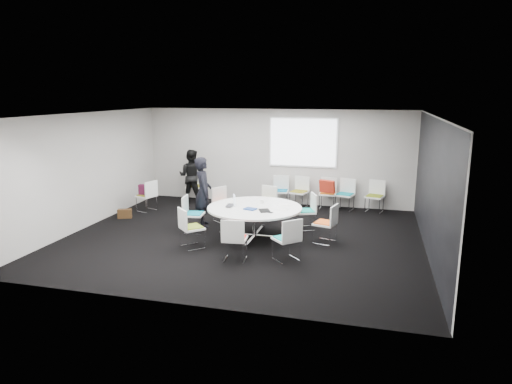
% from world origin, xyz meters
% --- Properties ---
extents(room_shell, '(8.08, 7.08, 2.88)m').
position_xyz_m(room_shell, '(0.09, 0.00, 1.40)').
color(room_shell, black).
rests_on(room_shell, ground).
extents(conference_table, '(2.15, 2.15, 0.73)m').
position_xyz_m(conference_table, '(0.26, 0.05, 0.53)').
color(conference_table, silver).
rests_on(conference_table, ground).
extents(projection_screen, '(1.90, 0.03, 1.35)m').
position_xyz_m(projection_screen, '(0.80, 3.46, 1.85)').
color(projection_screen, white).
rests_on(projection_screen, room_shell).
extents(chair_ring_a, '(0.55, 0.56, 0.88)m').
position_xyz_m(chair_ring_a, '(1.86, 0.10, 0.28)').
color(chair_ring_a, silver).
rests_on(chair_ring_a, ground).
extents(chair_ring_b, '(0.59, 0.60, 0.88)m').
position_xyz_m(chair_ring_b, '(1.29, 1.02, 0.28)').
color(chair_ring_b, silver).
rests_on(chair_ring_b, ground).
extents(chair_ring_c, '(0.57, 0.57, 0.88)m').
position_xyz_m(chair_ring_c, '(0.15, 1.57, 0.28)').
color(chair_ring_c, silver).
rests_on(chair_ring_c, ground).
extents(chair_ring_d, '(0.63, 0.63, 0.88)m').
position_xyz_m(chair_ring_d, '(-0.86, 1.17, 0.28)').
color(chair_ring_d, silver).
rests_on(chair_ring_d, ground).
extents(chair_ring_e, '(0.50, 0.51, 0.88)m').
position_xyz_m(chair_ring_e, '(-1.25, 0.08, 0.28)').
color(chair_ring_e, silver).
rests_on(chair_ring_e, ground).
extents(chair_ring_f, '(0.64, 0.64, 0.88)m').
position_xyz_m(chair_ring_f, '(-0.87, -0.96, 0.28)').
color(chair_ring_f, silver).
rests_on(chair_ring_f, ground).
extents(chair_ring_g, '(0.50, 0.49, 0.88)m').
position_xyz_m(chair_ring_g, '(0.25, -1.45, 0.28)').
color(chair_ring_g, silver).
rests_on(chair_ring_g, ground).
extents(chair_ring_h, '(0.64, 0.64, 0.88)m').
position_xyz_m(chair_ring_h, '(1.25, -1.19, 0.28)').
color(chair_ring_h, silver).
rests_on(chair_ring_h, ground).
extents(chair_back_a, '(0.50, 0.49, 0.88)m').
position_xyz_m(chair_back_a, '(0.22, 3.14, 0.28)').
color(chair_back_a, silver).
rests_on(chair_back_a, ground).
extents(chair_back_b, '(0.57, 0.56, 0.88)m').
position_xyz_m(chair_back_b, '(0.77, 3.15, 0.28)').
color(chair_back_b, silver).
rests_on(chair_back_b, ground).
extents(chair_back_c, '(0.47, 0.46, 0.88)m').
position_xyz_m(chair_back_c, '(1.59, 3.17, 0.28)').
color(chair_back_c, silver).
rests_on(chair_back_c, ground).
extents(chair_back_d, '(0.57, 0.56, 0.88)m').
position_xyz_m(chair_back_d, '(2.08, 3.14, 0.28)').
color(chair_back_d, silver).
rests_on(chair_back_d, ground).
extents(chair_back_e, '(0.56, 0.55, 0.88)m').
position_xyz_m(chair_back_e, '(2.89, 3.12, 0.28)').
color(chair_back_e, silver).
rests_on(chair_back_e, ground).
extents(chair_spare_left, '(0.57, 0.58, 0.88)m').
position_xyz_m(chair_spare_left, '(-3.27, 1.59, 0.28)').
color(chair_spare_left, silver).
rests_on(chair_spare_left, ground).
extents(chair_person_back, '(0.56, 0.55, 0.88)m').
position_xyz_m(chair_person_back, '(-2.50, 3.12, 0.28)').
color(chair_person_back, silver).
rests_on(chair_person_back, ground).
extents(person_main, '(0.64, 0.75, 1.73)m').
position_xyz_m(person_main, '(-1.22, 0.67, 0.87)').
color(person_main, black).
rests_on(person_main, ground).
extents(person_back, '(0.80, 0.63, 1.61)m').
position_xyz_m(person_back, '(-2.50, 2.95, 0.80)').
color(person_back, black).
rests_on(person_back, ground).
extents(laptop, '(0.26, 0.37, 0.03)m').
position_xyz_m(laptop, '(-0.26, -0.02, 0.74)').
color(laptop, '#333338').
rests_on(laptop, conference_table).
extents(laptop_lid, '(0.13, 0.28, 0.22)m').
position_xyz_m(laptop_lid, '(-0.23, 0.08, 0.86)').
color(laptop_lid, silver).
rests_on(laptop_lid, conference_table).
extents(notebook_black, '(0.32, 0.36, 0.02)m').
position_xyz_m(notebook_black, '(0.56, -0.24, 0.74)').
color(notebook_black, black).
rests_on(notebook_black, conference_table).
extents(tablet_folio, '(0.31, 0.27, 0.03)m').
position_xyz_m(tablet_folio, '(0.22, -0.19, 0.74)').
color(tablet_folio, navy).
rests_on(tablet_folio, conference_table).
extents(papers_right, '(0.37, 0.35, 0.00)m').
position_xyz_m(papers_right, '(0.86, 0.42, 0.73)').
color(papers_right, white).
rests_on(papers_right, conference_table).
extents(papers_front, '(0.35, 0.29, 0.00)m').
position_xyz_m(papers_front, '(0.88, -0.00, 0.73)').
color(papers_front, white).
rests_on(papers_front, conference_table).
extents(cup, '(0.08, 0.08, 0.09)m').
position_xyz_m(cup, '(0.34, 0.42, 0.78)').
color(cup, white).
rests_on(cup, conference_table).
extents(phone, '(0.15, 0.10, 0.01)m').
position_xyz_m(phone, '(0.70, -0.34, 0.73)').
color(phone, black).
rests_on(phone, conference_table).
extents(maroon_bag, '(0.41, 0.17, 0.28)m').
position_xyz_m(maroon_bag, '(-3.29, 1.59, 0.62)').
color(maroon_bag, '#4E1431').
rests_on(maroon_bag, chair_spare_left).
extents(brown_bag, '(0.39, 0.28, 0.24)m').
position_xyz_m(brown_bag, '(-3.51, 0.79, 0.12)').
color(brown_bag, '#3F2814').
rests_on(brown_bag, ground).
extents(red_jacket, '(0.47, 0.30, 0.36)m').
position_xyz_m(red_jacket, '(1.59, 2.94, 0.70)').
color(red_jacket, '#A92514').
rests_on(red_jacket, chair_back_c).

